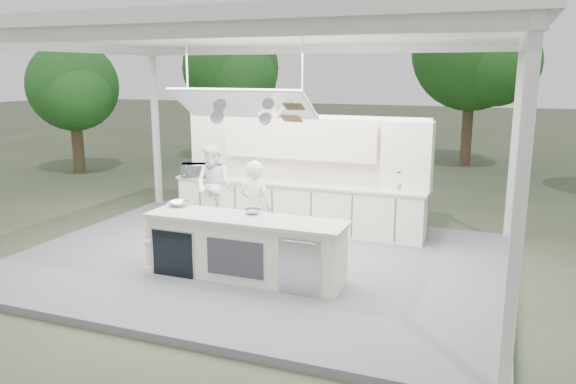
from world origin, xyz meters
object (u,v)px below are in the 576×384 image
at_px(sous_chef, 214,186).
at_px(demo_island, 244,248).
at_px(head_chef, 255,208).
at_px(back_counter, 297,206).

bearing_deg(sous_chef, demo_island, -46.55).
relative_size(demo_island, head_chef, 1.91).
bearing_deg(demo_island, head_chef, 105.55).
bearing_deg(demo_island, back_counter, 93.63).
xyz_separation_m(demo_island, head_chef, (-0.31, 1.12, 0.34)).
bearing_deg(head_chef, back_counter, -87.11).
relative_size(demo_island, sous_chef, 1.88).
bearing_deg(sous_chef, back_counter, 18.78).
distance_m(demo_island, back_counter, 2.82).
height_order(demo_island, sous_chef, sous_chef).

